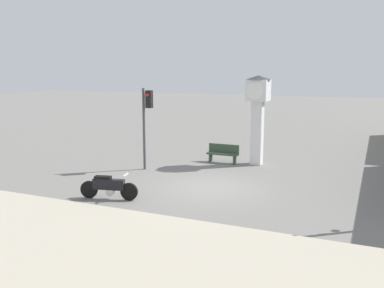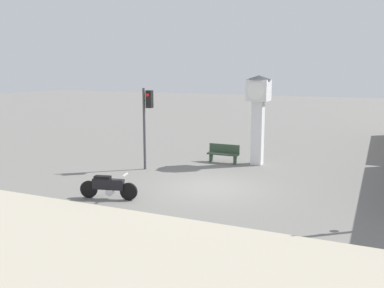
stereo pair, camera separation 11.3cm
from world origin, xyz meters
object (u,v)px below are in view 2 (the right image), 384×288
at_px(motorcycle, 108,187).
at_px(traffic_light, 147,114).
at_px(bench, 224,153).
at_px(clock_tower, 258,106).

xyz_separation_m(motorcycle, traffic_light, (-1.00, 4.60, 2.17)).
height_order(traffic_light, bench, traffic_light).
distance_m(traffic_light, bench, 4.51).
bearing_deg(traffic_light, motorcycle, -77.78).
bearing_deg(clock_tower, motorcycle, -113.53).
bearing_deg(motorcycle, clock_tower, 53.17).
bearing_deg(clock_tower, bench, -170.34).
distance_m(motorcycle, clock_tower, 8.82).
height_order(motorcycle, traffic_light, traffic_light).
height_order(clock_tower, traffic_light, clock_tower).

